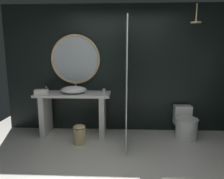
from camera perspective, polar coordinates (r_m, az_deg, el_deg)
The scene contains 11 objects.
back_wall_panel at distance 4.32m, azimuth 2.18°, elevation 5.63°, with size 4.80×0.10×2.60m, color black.
vanity_counter at distance 4.20m, azimuth -10.53°, elevation -5.12°, with size 1.45×0.58×0.86m.
vessel_sink at distance 4.08m, azimuth -10.57°, elevation -0.06°, with size 0.50×0.41×0.20m.
tumbler_cup at distance 4.05m, azimuth -2.26°, elevation -0.34°, with size 0.06×0.06×0.09m, color silver.
soap_dispenser at distance 4.24m, azimuth -17.72°, elevation -0.17°, with size 0.06×0.06×0.13m.
round_wall_mirror at distance 4.32m, azimuth -10.13°, elevation 8.21°, with size 1.02×0.05×1.02m.
shower_glass_panel at distance 3.70m, azimuth 3.84°, elevation 1.68°, with size 0.02×1.19×2.19m, color silver.
rain_shower_head at distance 4.15m, azimuth 22.28°, elevation 17.30°, with size 0.18×0.18×0.34m.
toilet at distance 4.33m, azimuth 19.65°, elevation -9.10°, with size 0.43×0.62×0.58m.
waste_bin at distance 3.86m, azimuth -9.01°, elevation -12.18°, with size 0.22×0.22×0.36m.
folded_hand_towel at distance 4.11m, azimuth -19.01°, elevation -0.68°, with size 0.24×0.15×0.10m, color silver.
Camera 1 is at (0.02, -2.41, 1.64)m, focal length 32.97 mm.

